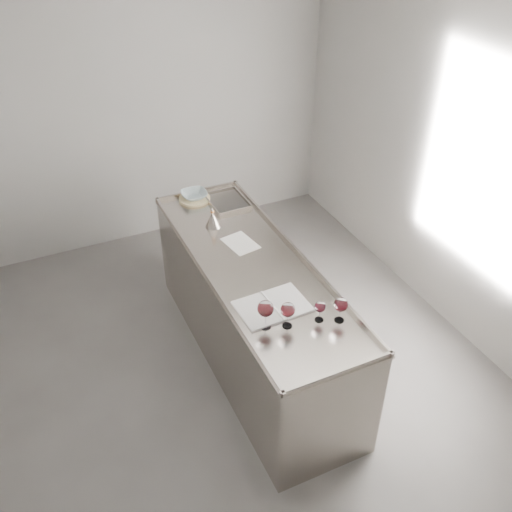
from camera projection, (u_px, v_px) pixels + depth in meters
name	position (u px, v px, depth m)	size (l,w,h in m)	color
room_shell	(200.00, 251.00, 3.53)	(4.54, 5.04, 2.84)	#4E4B49
counter	(253.00, 312.00, 4.46)	(0.77, 2.42, 0.97)	#9D948D
wine_glass_left	(266.00, 309.00, 3.55)	(0.10, 0.10, 0.21)	white
wine_glass_middle	(288.00, 310.00, 3.57)	(0.09, 0.09, 0.18)	white
wine_glass_right	(341.00, 305.00, 3.61)	(0.09, 0.09, 0.18)	white
wine_glass_small	(320.00, 307.00, 3.63)	(0.07, 0.07, 0.15)	white
notebook	(272.00, 306.00, 3.79)	(0.48, 0.34, 0.02)	silver
loose_paper_top	(240.00, 243.00, 4.41)	(0.20, 0.29, 0.00)	silver
trivet	(195.00, 199.00, 4.95)	(0.27, 0.27, 0.02)	#CCB984
ceramic_bowl	(194.00, 195.00, 4.93)	(0.22, 0.22, 0.05)	#8EA1A5
wine_funnel	(213.00, 221.00, 4.57)	(0.12, 0.12, 0.18)	#9F968E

